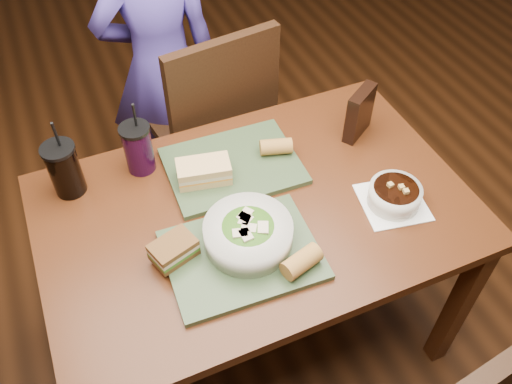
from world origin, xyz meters
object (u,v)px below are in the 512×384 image
tray_far (233,166)px  salad_bowl (248,233)px  sandwich_far (204,171)px  diner (161,65)px  baguette_near (302,262)px  sandwich_near (173,250)px  baguette_far (276,147)px  cup_berry (138,148)px  soup_bowl (395,195)px  tray_near (242,255)px  chip_bag (359,113)px  chair_far (217,125)px  cup_cola (65,169)px  dining_table (256,226)px

tray_far → salad_bowl: size_ratio=1.68×
salad_bowl → sandwich_far: size_ratio=1.39×
diner → baguette_near: size_ratio=12.26×
sandwich_near → baguette_far: sandwich_near is taller
sandwich_near → cup_berry: bearing=88.2°
salad_bowl → sandwich_near: bearing=170.0°
soup_bowl → tray_near: bearing=-179.5°
cup_berry → chip_bag: bearing=-10.1°
tray_near → sandwich_near: bearing=159.6°
tray_near → cup_berry: 0.49m
chair_far → cup_cola: cup_cola is taller
diner → chair_far: bearing=115.8°
salad_bowl → chip_bag: (0.53, 0.30, 0.03)m
salad_bowl → baguette_near: 0.17m
cup_berry → sandwich_near: bearing=-91.8°
dining_table → tray_far: bearing=90.4°
diner → sandwich_near: diner is taller
chair_far → dining_table: bearing=-98.8°
dining_table → salad_bowl: salad_bowl is taller
cup_cola → chip_bag: size_ratio=1.56×
chair_far → tray_near: bearing=-104.8°
baguette_far → chair_far: bearing=97.1°
salad_bowl → sandwich_near: salad_bowl is taller
cup_cola → sandwich_near: bearing=-60.7°
chair_far → tray_far: chair_far is taller
dining_table → chair_far: 0.63m
chair_far → tray_near: size_ratio=2.42×
tray_far → chip_bag: 0.46m
tray_near → salad_bowl: 0.07m
diner → cup_berry: 0.68m
chip_bag → dining_table: bearing=168.2°
baguette_far → tray_near: bearing=-127.6°
chip_bag → sandwich_near: bearing=166.7°
tray_far → soup_bowl: soup_bowl is taller
sandwich_far → baguette_far: sandwich_far is taller
baguette_far → chip_bag: chip_bag is taller
sandwich_near → cup_cola: size_ratio=0.51×
tray_far → baguette_far: baguette_far is taller
soup_bowl → cup_cola: 1.00m
diner → baguette_near: (0.05, -1.19, 0.11)m
soup_bowl → dining_table: bearing=159.2°
diner → tray_far: (0.03, -0.74, 0.07)m
soup_bowl → cup_cola: cup_cola is taller
dining_table → sandwich_near: bearing=-162.9°
sandwich_near → baguette_far: 0.51m
salad_bowl → cup_cola: size_ratio=0.91×
cup_cola → tray_far: bearing=-12.6°
salad_bowl → chip_bag: bearing=29.4°
salad_bowl → soup_bowl: 0.47m
cup_berry → chip_bag: cup_berry is taller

